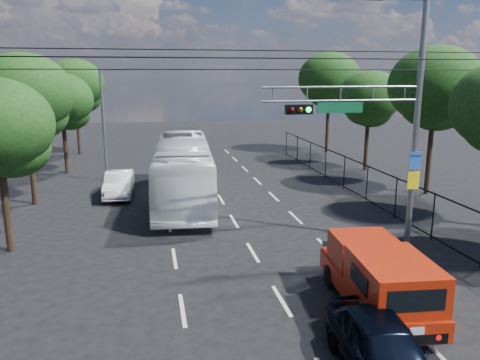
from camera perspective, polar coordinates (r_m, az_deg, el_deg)
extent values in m
cube|color=beige|center=(14.24, -7.03, -15.44)|extent=(0.12, 2.00, 0.01)
cube|color=beige|center=(17.86, -8.00, -9.42)|extent=(0.12, 2.00, 0.01)
cube|color=beige|center=(21.61, -8.61, -5.45)|extent=(0.12, 2.00, 0.01)
cube|color=beige|center=(25.44, -9.04, -2.66)|extent=(0.12, 2.00, 0.01)
cube|color=beige|center=(29.32, -9.36, -0.61)|extent=(0.12, 2.00, 0.01)
cube|color=beige|center=(33.23, -9.60, 0.96)|extent=(0.12, 2.00, 0.01)
cube|color=beige|center=(37.15, -9.79, 2.20)|extent=(0.12, 2.00, 0.01)
cube|color=beige|center=(41.09, -9.94, 3.20)|extent=(0.12, 2.00, 0.01)
cube|color=beige|center=(14.70, 5.10, -14.42)|extent=(0.12, 2.00, 0.01)
cube|color=beige|center=(18.23, 1.57, -8.81)|extent=(0.12, 2.00, 0.01)
cube|color=beige|center=(21.93, -0.73, -5.03)|extent=(0.12, 2.00, 0.01)
cube|color=beige|center=(25.71, -2.34, -2.35)|extent=(0.12, 2.00, 0.01)
cube|color=beige|center=(29.55, -3.54, -0.36)|extent=(0.12, 2.00, 0.01)
cube|color=beige|center=(33.43, -4.45, 1.17)|extent=(0.12, 2.00, 0.01)
cube|color=beige|center=(37.33, -5.18, 2.39)|extent=(0.12, 2.00, 0.01)
cube|color=beige|center=(41.26, -5.77, 3.37)|extent=(0.12, 2.00, 0.01)
cube|color=beige|center=(15.74, 15.93, -12.98)|extent=(0.12, 2.00, 0.01)
cube|color=beige|center=(19.08, 10.48, -8.03)|extent=(0.12, 2.00, 0.01)
cube|color=beige|center=(22.63, 6.78, -4.55)|extent=(0.12, 2.00, 0.01)
cube|color=beige|center=(26.32, 4.13, -2.02)|extent=(0.12, 2.00, 0.01)
cube|color=beige|center=(30.08, 2.14, -0.11)|extent=(0.12, 2.00, 0.01)
cube|color=beige|center=(33.90, 0.59, 1.37)|extent=(0.12, 2.00, 0.01)
cube|color=beige|center=(37.75, -0.64, 2.55)|extent=(0.12, 2.00, 0.01)
cube|color=beige|center=(41.64, -1.65, 3.51)|extent=(0.12, 2.00, 0.01)
cylinder|color=slate|center=(19.55, 20.70, 6.20)|extent=(0.24, 0.24, 9.50)
cylinder|color=slate|center=(18.02, 12.50, 11.01)|extent=(6.20, 0.08, 0.08)
cylinder|color=slate|center=(18.04, 12.43, 9.43)|extent=(6.20, 0.08, 0.08)
cube|color=black|center=(17.45, 7.19, 8.53)|extent=(1.00, 0.28, 0.35)
sphere|color=#3F0505|center=(17.21, 6.33, 8.49)|extent=(0.20, 0.20, 0.20)
sphere|color=#4C3805|center=(17.31, 7.35, 8.49)|extent=(0.20, 0.20, 0.20)
sphere|color=#0CE533|center=(17.42, 8.36, 8.49)|extent=(0.20, 0.20, 0.20)
cube|color=#0C552E|center=(18.01, 12.09, 8.64)|extent=(1.80, 0.05, 0.40)
cube|color=blue|center=(19.61, 20.55, 2.23)|extent=(0.50, 0.04, 0.70)
cube|color=yellow|center=(19.76, 20.37, -0.05)|extent=(0.50, 0.04, 0.70)
cylinder|color=slate|center=(19.16, 19.45, 9.93)|extent=(0.05, 0.05, 0.50)
cylinder|color=slate|center=(18.54, 15.92, 10.10)|extent=(0.05, 0.05, 0.50)
cylinder|color=slate|center=(17.99, 12.17, 10.23)|extent=(0.05, 0.05, 0.50)
cylinder|color=slate|center=(17.52, 8.19, 10.32)|extent=(0.05, 0.05, 0.50)
cylinder|color=slate|center=(17.14, 4.01, 10.36)|extent=(0.05, 0.05, 0.50)
cylinder|color=slate|center=(30.82, -16.28, 6.30)|extent=(0.18, 0.18, 7.00)
cylinder|color=slate|center=(30.60, -15.16, 12.89)|extent=(1.60, 0.09, 0.09)
cube|color=slate|center=(30.55, -13.44, 12.99)|extent=(0.60, 0.22, 0.15)
cylinder|color=black|center=(15.02, 3.47, 14.61)|extent=(22.00, 0.04, 0.04)
cylinder|color=black|center=(18.44, 0.66, 15.54)|extent=(22.00, 0.04, 0.04)
cylinder|color=black|center=(19.89, -0.25, 13.32)|extent=(22.00, 0.04, 0.04)
cube|color=black|center=(23.94, 17.45, 0.71)|extent=(0.04, 34.00, 0.06)
cube|color=black|center=(24.36, 17.17, -3.43)|extent=(0.04, 34.00, 0.06)
cylinder|color=black|center=(20.85, 22.47, -4.12)|extent=(0.06, 0.06, 2.00)
cylinder|color=black|center=(23.30, 18.45, -2.08)|extent=(0.06, 0.06, 2.00)
cylinder|color=black|center=(25.87, 15.22, -0.43)|extent=(0.06, 0.06, 2.00)
cylinder|color=black|center=(28.52, 12.58, 0.92)|extent=(0.06, 0.06, 2.00)
cylinder|color=black|center=(31.24, 10.40, 2.04)|extent=(0.06, 0.06, 2.00)
cylinder|color=black|center=(34.00, 8.56, 2.97)|extent=(0.06, 0.06, 2.00)
cylinder|color=black|center=(36.80, 7.00, 3.76)|extent=(0.06, 0.06, 2.00)
cylinder|color=black|center=(39.63, 5.66, 4.44)|extent=(0.06, 0.06, 2.00)
cylinder|color=black|center=(28.54, 22.10, 3.11)|extent=(0.28, 0.28, 4.76)
ellipsoid|color=black|center=(28.21, 22.74, 10.61)|extent=(5.10, 5.10, 4.33)
ellipsoid|color=black|center=(28.73, 22.88, 8.24)|extent=(3.40, 3.40, 2.72)
ellipsoid|color=black|center=(27.90, 22.18, 8.54)|extent=(3.23, 3.23, 2.58)
cylinder|color=black|center=(34.41, 15.17, 4.50)|extent=(0.28, 0.28, 4.03)
ellipsoid|color=black|center=(34.12, 15.48, 9.77)|extent=(4.32, 4.32, 3.67)
ellipsoid|color=black|center=(34.63, 15.76, 8.11)|extent=(2.88, 2.88, 2.30)
ellipsoid|color=black|center=(33.84, 15.01, 8.30)|extent=(2.74, 2.74, 2.19)
cylinder|color=black|center=(41.70, 10.62, 6.72)|extent=(0.28, 0.28, 4.93)
ellipsoid|color=black|center=(41.48, 10.84, 12.05)|extent=(5.28, 5.28, 4.49)
ellipsoid|color=black|center=(41.94, 11.13, 10.36)|extent=(3.52, 3.52, 2.82)
ellipsoid|color=black|center=(41.19, 10.42, 10.59)|extent=(3.34, 3.34, 2.68)
cylinder|color=black|center=(19.91, -26.65, -2.59)|extent=(0.28, 0.28, 3.81)
ellipsoid|color=black|center=(19.69, -25.90, 3.41)|extent=(2.72, 2.72, 2.18)
cylinder|color=black|center=(26.62, -24.09, 1.99)|extent=(0.28, 0.28, 4.48)
ellipsoid|color=black|center=(26.26, -24.80, 9.55)|extent=(4.80, 4.80, 4.08)
ellipsoid|color=black|center=(26.52, -23.58, 7.25)|extent=(3.20, 3.20, 2.56)
ellipsoid|color=black|center=(26.20, -25.45, 7.37)|extent=(3.04, 3.04, 2.43)
cylinder|color=black|center=(34.34, -20.53, 4.02)|extent=(0.28, 0.28, 3.92)
ellipsoid|color=black|center=(34.05, -20.94, 9.14)|extent=(4.20, 4.20, 3.57)
ellipsoid|color=black|center=(34.34, -20.06, 7.59)|extent=(2.80, 2.80, 2.24)
ellipsoid|color=black|center=(33.96, -21.46, 7.67)|extent=(2.66, 2.66, 2.13)
cylinder|color=black|center=(42.17, -19.14, 6.08)|extent=(0.28, 0.28, 4.59)
ellipsoid|color=black|center=(41.95, -19.51, 10.97)|extent=(4.92, 4.92, 4.18)
ellipsoid|color=black|center=(42.23, -18.79, 9.47)|extent=(3.28, 3.28, 2.62)
ellipsoid|color=black|center=(41.83, -19.92, 9.58)|extent=(3.12, 3.12, 2.49)
cylinder|color=black|center=(15.68, 11.01, -11.41)|extent=(0.33, 0.73, 0.71)
cylinder|color=black|center=(16.24, 16.93, -10.87)|extent=(0.33, 0.73, 0.71)
cylinder|color=black|center=(13.04, 15.12, -16.90)|extent=(0.33, 0.73, 0.71)
cylinder|color=black|center=(13.71, 22.11, -15.88)|extent=(0.33, 0.73, 0.71)
cube|color=#9B1C08|center=(14.50, 16.20, -12.59)|extent=(2.37, 5.21, 0.57)
cube|color=#9B1C08|center=(16.41, 13.26, -9.05)|extent=(1.91, 0.72, 0.56)
cube|color=black|center=(16.56, 12.99, -7.89)|extent=(1.75, 0.56, 0.31)
cube|color=#9B1C08|center=(15.21, 14.74, -8.26)|extent=(1.95, 1.73, 0.96)
cube|color=black|center=(14.53, 15.80, -9.12)|extent=(1.56, 0.19, 0.56)
cube|color=#9B1C08|center=(13.25, 18.23, -11.40)|extent=(2.11, 2.74, 1.06)
cube|color=black|center=(13.64, 21.95, -10.85)|extent=(0.15, 1.21, 0.45)
cube|color=black|center=(12.89, 14.30, -11.68)|extent=(0.15, 1.21, 0.45)
cube|color=black|center=(12.20, 20.71, -13.60)|extent=(1.46, 0.18, 0.56)
cube|color=black|center=(12.55, 20.60, -17.77)|extent=(1.62, 0.23, 0.26)
cube|color=silver|center=(12.40, 20.78, -16.85)|extent=(0.35, 0.06, 0.18)
imported|color=black|center=(11.53, 16.96, -19.17)|extent=(2.03, 4.33, 1.43)
imported|color=white|center=(25.36, -6.94, 1.24)|extent=(3.71, 12.22, 3.35)
imported|color=white|center=(27.13, -14.53, -0.45)|extent=(1.60, 4.24, 1.38)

